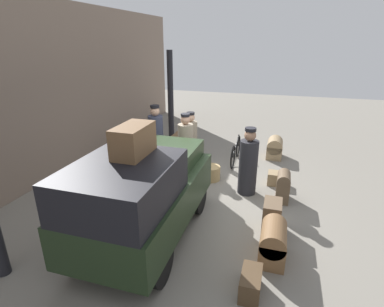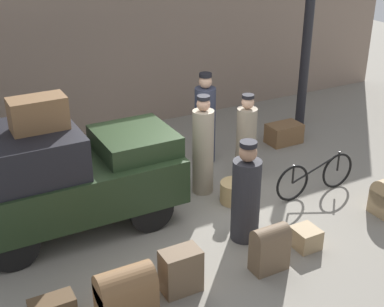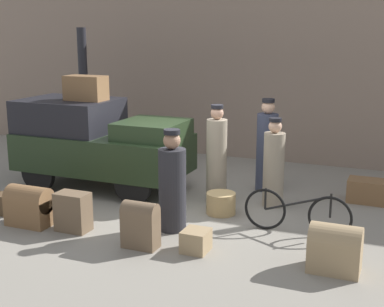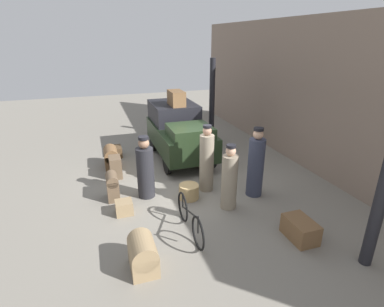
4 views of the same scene
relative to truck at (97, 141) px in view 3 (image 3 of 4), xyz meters
name	(u,v)px [view 3 (image 3 of 4)]	position (x,y,z in m)	size (l,w,h in m)	color
ground_plane	(178,205)	(1.96, -0.45, -0.97)	(30.00, 30.00, 0.00)	gray
station_building_facade	(246,67)	(1.96, 3.63, 1.28)	(16.00, 0.15, 4.50)	gray
canopy_pillar_left	(84,96)	(-1.48, 1.79, 0.63)	(0.21, 0.21, 3.18)	black
truck	(97,141)	(0.00, 0.00, 0.00)	(3.43, 1.60, 1.77)	black
bicycle	(297,213)	(4.26, -0.99, -0.62)	(1.70, 0.04, 0.72)	black
wicker_basket	(221,203)	(2.84, -0.56, -0.78)	(0.51, 0.51, 0.37)	tan
porter_carrying_trunk	(267,149)	(3.19, 1.13, -0.13)	(0.42, 0.42, 1.83)	#33384C
porter_lifting_near_truck	(217,158)	(2.54, 0.04, -0.13)	(0.38, 0.38, 1.82)	gray
porter_with_bicycle	(274,166)	(3.56, 0.22, -0.23)	(0.38, 0.38, 1.62)	gray
porter_standing_middle	(172,185)	(2.38, -1.57, -0.23)	(0.44, 0.44, 1.64)	#232328
trunk_large_brown	(73,212)	(0.94, -2.22, -0.65)	(0.53, 0.33, 0.63)	brown
trunk_barrel_dark	(140,223)	(2.25, -2.41, -0.59)	(0.53, 0.29, 0.70)	brown
suitcase_black_upright	(368,191)	(5.15, 1.10, -0.75)	(0.74, 0.47, 0.43)	brown
trunk_wicker_pale	(335,248)	(5.00, -2.11, -0.65)	(0.68, 0.47, 0.65)	#937A56
trunk_umber_medium	(0,203)	(-0.74, -2.03, -0.79)	(0.56, 0.29, 0.35)	#4C3823
suitcase_tan_flat	(196,241)	(3.05, -2.23, -0.80)	(0.37, 0.39, 0.32)	#937A56
suitcase_small_leather	(29,205)	(0.13, -2.29, -0.63)	(0.73, 0.43, 0.66)	brown
trunk_on_truck_roof	(86,88)	(-0.21, 0.00, 1.04)	(0.81, 0.44, 0.48)	brown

